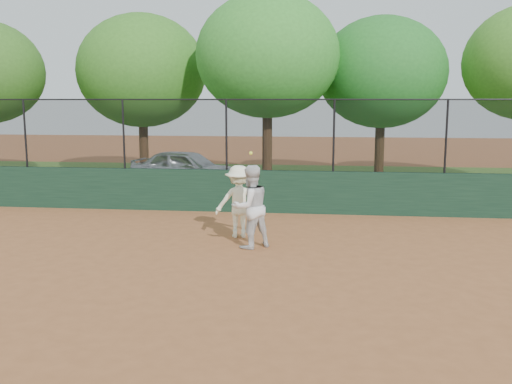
# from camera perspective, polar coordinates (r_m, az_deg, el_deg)

# --- Properties ---
(ground) EXTENTS (80.00, 80.00, 0.00)m
(ground) POSITION_cam_1_polar(r_m,az_deg,el_deg) (10.60, -5.79, -8.23)
(ground) COLOR #9B5A32
(ground) RESTS_ON ground
(back_wall) EXTENTS (26.00, 0.20, 1.20)m
(back_wall) POSITION_cam_1_polar(r_m,az_deg,el_deg) (16.23, -1.19, 0.09)
(back_wall) COLOR #183623
(back_wall) RESTS_ON ground
(grass_strip) EXTENTS (36.00, 12.00, 0.01)m
(grass_strip) POSITION_cam_1_polar(r_m,az_deg,el_deg) (22.21, 0.99, 1.00)
(grass_strip) COLOR #33581B
(grass_strip) RESTS_ON ground
(parked_car) EXTENTS (4.35, 2.49, 1.39)m
(parked_car) POSITION_cam_1_polar(r_m,az_deg,el_deg) (20.90, -6.97, 2.34)
(parked_car) COLOR #B7BCC2
(parked_car) RESTS_ON ground
(player_second) EXTENTS (1.11, 1.07, 1.80)m
(player_second) POSITION_cam_1_polar(r_m,az_deg,el_deg) (12.24, -0.57, -1.48)
(player_second) COLOR silver
(player_second) RESTS_ON ground
(player_main) EXTENTS (1.20, 0.88, 2.05)m
(player_main) POSITION_cam_1_polar(r_m,az_deg,el_deg) (13.20, -1.73, -0.95)
(player_main) COLOR white
(player_main) RESTS_ON ground
(fence_assembly) EXTENTS (26.00, 0.06, 2.00)m
(fence_assembly) POSITION_cam_1_polar(r_m,az_deg,el_deg) (16.05, -1.31, 5.87)
(fence_assembly) COLOR black
(fence_assembly) RESTS_ON back_wall
(tree_1) EXTENTS (5.11, 4.64, 6.50)m
(tree_1) POSITION_cam_1_polar(r_m,az_deg,el_deg) (23.29, -11.38, 11.78)
(tree_1) COLOR #472C18
(tree_1) RESTS_ON ground
(tree_2) EXTENTS (5.06, 4.60, 6.88)m
(tree_2) POSITION_cam_1_polar(r_m,az_deg,el_deg) (20.53, 1.16, 13.45)
(tree_2) COLOR #442B18
(tree_2) RESTS_ON ground
(tree_3) EXTENTS (4.77, 4.34, 6.23)m
(tree_3) POSITION_cam_1_polar(r_m,az_deg,el_deg) (22.05, 12.49, 11.57)
(tree_3) COLOR #3A2513
(tree_3) RESTS_ON ground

